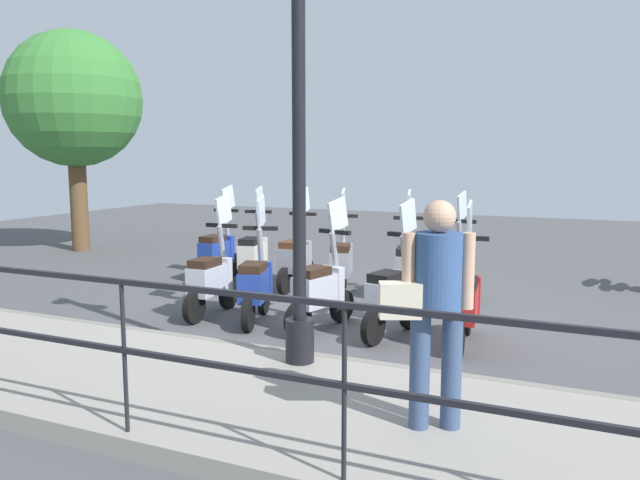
{
  "coord_description": "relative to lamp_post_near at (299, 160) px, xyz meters",
  "views": [
    {
      "loc": [
        -7.38,
        -2.86,
        2.04
      ],
      "look_at": [
        0.2,
        0.5,
        0.9
      ],
      "focal_mm": 35.0,
      "sensor_mm": 36.0,
      "label": 1
    }
  ],
  "objects": [
    {
      "name": "fence_railing",
      "position": [
        -1.8,
        0.45,
        -1.09
      ],
      "size": [
        0.04,
        16.03,
        1.07
      ],
      "color": "black",
      "rests_on": "promenade_walkway"
    },
    {
      "name": "scooter_far_2",
      "position": [
        3.37,
        0.95,
        -1.51
      ],
      "size": [
        1.2,
        0.54,
        1.54
      ],
      "rotation": [
        0.0,
        0.0,
        0.29
      ],
      "color": "black",
      "rests_on": "ground_plane"
    },
    {
      "name": "lamp_post_near",
      "position": [
        0.0,
        0.0,
        0.0
      ],
      "size": [
        0.26,
        0.9,
        4.17
      ],
      "color": "black",
      "rests_on": "promenade_walkway"
    },
    {
      "name": "scooter_far_5",
      "position": [
        3.45,
        3.13,
        -1.51
      ],
      "size": [
        1.23,
        0.44,
        1.54
      ],
      "rotation": [
        0.0,
        0.0,
        -0.0
      ],
      "color": "black",
      "rests_on": "ground_plane"
    },
    {
      "name": "scooter_far_0",
      "position": [
        3.33,
        -0.69,
        -1.51
      ],
      "size": [
        1.23,
        0.44,
        1.54
      ],
      "rotation": [
        0.0,
        0.0,
        -0.12
      ],
      "color": "black",
      "rests_on": "ground_plane"
    },
    {
      "name": "ground_plane",
      "position": [
        2.4,
        0.45,
        -1.99
      ],
      "size": [
        28.0,
        28.0,
        0.0
      ],
      "primitive_type": "plane",
      "color": "#4C4C4F"
    },
    {
      "name": "scooter_near_1",
      "position": [
        1.59,
        -0.39,
        -1.51
      ],
      "size": [
        1.22,
        0.5,
        1.54
      ],
      "rotation": [
        0.0,
        0.0,
        -0.21
      ],
      "color": "black",
      "rests_on": "ground_plane"
    },
    {
      "name": "scooter_far_3",
      "position": [
        3.41,
        1.71,
        -1.51
      ],
      "size": [
        1.23,
        0.44,
        1.54
      ],
      "rotation": [
        0.0,
        0.0,
        0.03
      ],
      "color": "black",
      "rests_on": "ground_plane"
    },
    {
      "name": "scooter_near_2",
      "position": [
        1.53,
        0.47,
        -1.51
      ],
      "size": [
        1.21,
        0.52,
        1.54
      ],
      "rotation": [
        0.0,
        0.0,
        -0.25
      ],
      "color": "black",
      "rests_on": "ground_plane"
    },
    {
      "name": "scooter_far_1",
      "position": [
        3.45,
        -0.02,
        -1.51
      ],
      "size": [
        1.22,
        0.5,
        1.54
      ],
      "rotation": [
        0.0,
        0.0,
        0.21
      ],
      "color": "black",
      "rests_on": "ground_plane"
    },
    {
      "name": "scooter_near_4",
      "position": [
        1.54,
        1.99,
        -1.51
      ],
      "size": [
        1.23,
        0.44,
        1.54
      ],
      "rotation": [
        0.0,
        0.0,
        0.04
      ],
      "color": "black",
      "rests_on": "ground_plane"
    },
    {
      "name": "scooter_near_0",
      "position": [
        1.6,
        -1.19,
        -1.51
      ],
      "size": [
        1.23,
        0.44,
        1.54
      ],
      "rotation": [
        0.0,
        0.0,
        0.1
      ],
      "color": "black",
      "rests_on": "ground_plane"
    },
    {
      "name": "scooter_near_3",
      "position": [
        1.49,
        1.31,
        -1.51
      ],
      "size": [
        1.2,
        0.54,
        1.54
      ],
      "rotation": [
        0.0,
        0.0,
        0.29
      ],
      "color": "black",
      "rests_on": "ground_plane"
    },
    {
      "name": "scooter_far_4",
      "position": [
        3.45,
        2.47,
        -1.51
      ],
      "size": [
        1.22,
        0.49,
        1.54
      ],
      "rotation": [
        0.0,
        0.0,
        0.2
      ],
      "color": "black",
      "rests_on": "ground_plane"
    },
    {
      "name": "pedestrian_with_bag",
      "position": [
        -0.89,
        -1.45,
        -0.91
      ],
      "size": [
        0.48,
        0.6,
        1.59
      ],
      "rotation": [
        0.0,
        0.0,
        0.41
      ],
      "color": "#384C70",
      "rests_on": "promenade_walkway"
    },
    {
      "name": "tree_large",
      "position": [
        5.02,
        7.62,
        1.16
      ],
      "size": [
        2.8,
        2.8,
        4.58
      ],
      "color": "brown",
      "rests_on": "ground_plane"
    },
    {
      "name": "promenade_walkway",
      "position": [
        -0.75,
        0.45,
        -1.92
      ],
      "size": [
        2.2,
        20.0,
        0.15
      ],
      "color": "gray",
      "rests_on": "ground_plane"
    }
  ]
}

